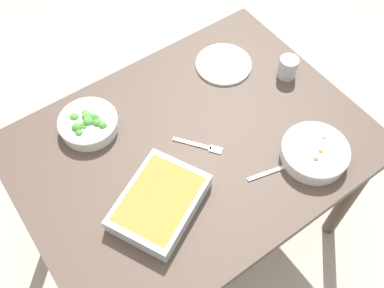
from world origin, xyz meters
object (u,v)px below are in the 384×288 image
Objects in this scene: stew_bowl at (315,152)px; spoon_by_stew at (278,169)px; broccoli_bowl at (88,123)px; fork_on_table at (201,146)px; side_plate at (224,64)px; drink_cup at (288,68)px; baking_dish at (159,202)px.

spoon_by_stew is at bearing 165.90° from stew_bowl.
broccoli_bowl is 0.40m from fork_on_table.
side_plate reaches higher than fork_on_table.
drink_cup is 0.56× the size of fork_on_table.
stew_bowl and baking_dish have the same top height.
stew_bowl is 2.71× the size of drink_cup.
broccoli_bowl reaches higher than stew_bowl.
stew_bowl is 1.32× the size of spoon_by_stew.
baking_dish is 4.31× the size of drink_cup.
spoon_by_stew is (-0.14, -0.48, -0.00)m from side_plate.
drink_cup is 0.25m from side_plate.
stew_bowl is 1.05× the size of side_plate.
spoon_by_stew is (-0.31, -0.30, -0.03)m from drink_cup.
baking_dish is at bearing -84.94° from broccoli_bowl.
side_plate is 0.50m from spoon_by_stew.
broccoli_bowl is 0.58m from side_plate.
broccoli_bowl is 0.40m from baking_dish.
spoon_by_stew is at bearing -135.64° from drink_cup.
fork_on_table is (-0.46, -0.08, -0.04)m from drink_cup.
broccoli_bowl is at bearing 163.80° from drink_cup.
broccoli_bowl is at bearing 135.63° from stew_bowl.
broccoli_bowl is at bearing 176.62° from side_plate.
side_plate is (0.01, 0.52, -0.03)m from stew_bowl.
baking_dish is at bearing 164.30° from stew_bowl.
broccoli_bowl is 0.96× the size of side_plate.
side_plate is at bearing -3.38° from broccoli_bowl.
baking_dish is 0.65m from side_plate.
fork_on_table is at bearing -46.42° from broccoli_bowl.
broccoli_bowl reaches higher than side_plate.
baking_dish is 0.42m from spoon_by_stew.
baking_dish is 2.10× the size of spoon_by_stew.
drink_cup is 0.47m from fork_on_table.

